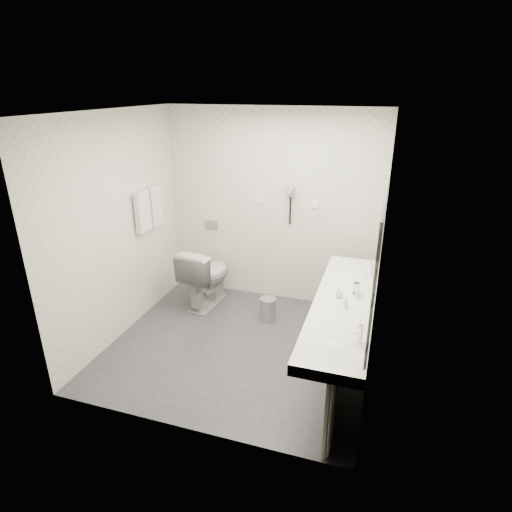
% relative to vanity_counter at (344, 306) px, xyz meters
% --- Properties ---
extents(floor, '(2.80, 2.80, 0.00)m').
position_rel_vanity_counter_xyz_m(floor, '(-1.12, 0.20, -0.80)').
color(floor, '#2E2E34').
rests_on(floor, ground).
extents(ceiling, '(2.80, 2.80, 0.00)m').
position_rel_vanity_counter_xyz_m(ceiling, '(-1.12, 0.20, 1.70)').
color(ceiling, silver).
rests_on(ceiling, wall_back).
extents(wall_back, '(2.80, 0.00, 2.80)m').
position_rel_vanity_counter_xyz_m(wall_back, '(-1.12, 1.50, 0.45)').
color(wall_back, beige).
rests_on(wall_back, floor).
extents(wall_front, '(2.80, 0.00, 2.80)m').
position_rel_vanity_counter_xyz_m(wall_front, '(-1.12, -1.10, 0.45)').
color(wall_front, beige).
rests_on(wall_front, floor).
extents(wall_left, '(0.00, 2.60, 2.60)m').
position_rel_vanity_counter_xyz_m(wall_left, '(-2.52, 0.20, 0.45)').
color(wall_left, beige).
rests_on(wall_left, floor).
extents(wall_right, '(0.00, 2.60, 2.60)m').
position_rel_vanity_counter_xyz_m(wall_right, '(0.27, 0.20, 0.45)').
color(wall_right, beige).
rests_on(wall_right, floor).
extents(vanity_counter, '(0.55, 2.20, 0.10)m').
position_rel_vanity_counter_xyz_m(vanity_counter, '(0.00, 0.00, 0.00)').
color(vanity_counter, silver).
rests_on(vanity_counter, floor).
extents(vanity_panel, '(0.03, 2.15, 0.75)m').
position_rel_vanity_counter_xyz_m(vanity_panel, '(0.02, 0.00, -0.42)').
color(vanity_panel, gray).
rests_on(vanity_panel, floor).
extents(vanity_post_near, '(0.06, 0.06, 0.75)m').
position_rel_vanity_counter_xyz_m(vanity_post_near, '(0.05, -1.04, -0.42)').
color(vanity_post_near, silver).
rests_on(vanity_post_near, floor).
extents(vanity_post_far, '(0.06, 0.06, 0.75)m').
position_rel_vanity_counter_xyz_m(vanity_post_far, '(0.05, 1.04, -0.42)').
color(vanity_post_far, silver).
rests_on(vanity_post_far, floor).
extents(mirror, '(0.02, 2.20, 1.05)m').
position_rel_vanity_counter_xyz_m(mirror, '(0.26, 0.00, 0.65)').
color(mirror, '#B2BCC6').
rests_on(mirror, wall_right).
extents(basin_near, '(0.40, 0.31, 0.05)m').
position_rel_vanity_counter_xyz_m(basin_near, '(0.00, -0.65, 0.04)').
color(basin_near, white).
rests_on(basin_near, vanity_counter).
extents(basin_far, '(0.40, 0.31, 0.05)m').
position_rel_vanity_counter_xyz_m(basin_far, '(0.00, 0.65, 0.04)').
color(basin_far, white).
rests_on(basin_far, vanity_counter).
extents(faucet_near, '(0.04, 0.04, 0.15)m').
position_rel_vanity_counter_xyz_m(faucet_near, '(0.19, -0.65, 0.12)').
color(faucet_near, silver).
rests_on(faucet_near, vanity_counter).
extents(faucet_far, '(0.04, 0.04, 0.15)m').
position_rel_vanity_counter_xyz_m(faucet_far, '(0.19, 0.65, 0.12)').
color(faucet_far, silver).
rests_on(faucet_far, vanity_counter).
extents(soap_bottle_a, '(0.06, 0.06, 0.11)m').
position_rel_vanity_counter_xyz_m(soap_bottle_a, '(0.11, 0.11, 0.10)').
color(soap_bottle_a, beige).
rests_on(soap_bottle_a, vanity_counter).
extents(soap_bottle_b, '(0.10, 0.10, 0.09)m').
position_rel_vanity_counter_xyz_m(soap_bottle_b, '(-0.06, 0.07, 0.10)').
color(soap_bottle_b, beige).
rests_on(soap_bottle_b, vanity_counter).
extents(soap_bottle_c, '(0.05, 0.05, 0.12)m').
position_rel_vanity_counter_xyz_m(soap_bottle_c, '(0.03, -0.12, 0.11)').
color(soap_bottle_c, beige).
rests_on(soap_bottle_c, vanity_counter).
extents(glass_left, '(0.06, 0.06, 0.11)m').
position_rel_vanity_counter_xyz_m(glass_left, '(0.09, 0.19, 0.11)').
color(glass_left, silver).
rests_on(glass_left, vanity_counter).
extents(toilet, '(0.55, 0.85, 0.81)m').
position_rel_vanity_counter_xyz_m(toilet, '(-1.87, 1.01, -0.39)').
color(toilet, white).
rests_on(toilet, floor).
extents(flush_plate, '(0.18, 0.02, 0.12)m').
position_rel_vanity_counter_xyz_m(flush_plate, '(-1.98, 1.49, 0.15)').
color(flush_plate, '#B2B5BA').
rests_on(flush_plate, wall_back).
extents(pedal_bin, '(0.27, 0.27, 0.28)m').
position_rel_vanity_counter_xyz_m(pedal_bin, '(-0.98, 0.84, -0.66)').
color(pedal_bin, '#B2B5BA').
rests_on(pedal_bin, floor).
extents(bin_lid, '(0.20, 0.20, 0.02)m').
position_rel_vanity_counter_xyz_m(bin_lid, '(-0.98, 0.84, -0.51)').
color(bin_lid, '#B2B5BA').
rests_on(bin_lid, pedal_bin).
extents(towel_rail, '(0.02, 0.62, 0.02)m').
position_rel_vanity_counter_xyz_m(towel_rail, '(-2.47, 0.75, 0.75)').
color(towel_rail, silver).
rests_on(towel_rail, wall_left).
extents(towel_near, '(0.07, 0.24, 0.48)m').
position_rel_vanity_counter_xyz_m(towel_near, '(-2.46, 0.61, 0.53)').
color(towel_near, silver).
rests_on(towel_near, towel_rail).
extents(towel_far, '(0.07, 0.24, 0.48)m').
position_rel_vanity_counter_xyz_m(towel_far, '(-2.46, 0.89, 0.53)').
color(towel_far, silver).
rests_on(towel_far, towel_rail).
extents(dryer_cradle, '(0.10, 0.04, 0.14)m').
position_rel_vanity_counter_xyz_m(dryer_cradle, '(-0.88, 1.47, 0.70)').
color(dryer_cradle, '#939297').
rests_on(dryer_cradle, wall_back).
extents(dryer_barrel, '(0.08, 0.14, 0.08)m').
position_rel_vanity_counter_xyz_m(dryer_barrel, '(-0.88, 1.40, 0.73)').
color(dryer_barrel, '#939297').
rests_on(dryer_barrel, dryer_cradle).
extents(dryer_cord, '(0.02, 0.02, 0.35)m').
position_rel_vanity_counter_xyz_m(dryer_cord, '(-0.88, 1.46, 0.45)').
color(dryer_cord, black).
rests_on(dryer_cord, dryer_cradle).
extents(switch_plate_a, '(0.09, 0.02, 0.09)m').
position_rel_vanity_counter_xyz_m(switch_plate_a, '(-1.27, 1.49, 0.55)').
color(switch_plate_a, white).
rests_on(switch_plate_a, wall_back).
extents(switch_plate_b, '(0.09, 0.02, 0.09)m').
position_rel_vanity_counter_xyz_m(switch_plate_b, '(-0.57, 1.49, 0.55)').
color(switch_plate_b, white).
rests_on(switch_plate_b, wall_back).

